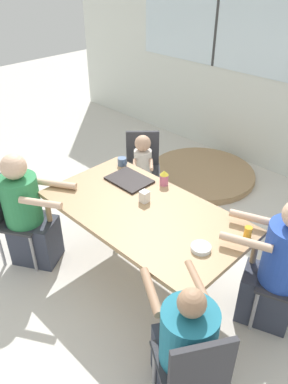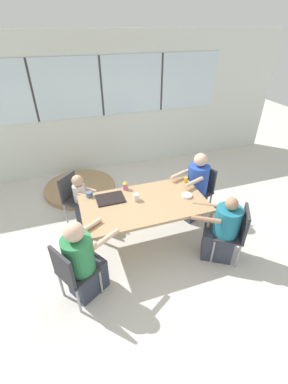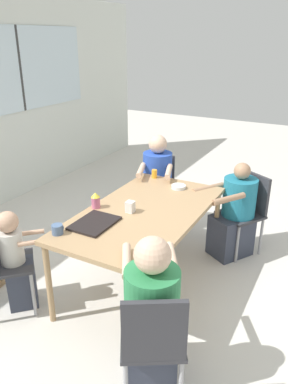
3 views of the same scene
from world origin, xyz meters
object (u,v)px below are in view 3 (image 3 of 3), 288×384
chair_for_man_blue_shirt (158,185)px  milk_carton_small (130,207)px  coffee_mug (58,229)px  juice_glass (154,174)px  chair_for_man_teal_shirt (153,339)px  person_man_blue_shirt (157,190)px  bowl_white_shallow (179,187)px  chair_for_woman_green_shirt (247,206)px  person_man_teal_shirt (151,321)px  person_toddler (17,263)px  person_woman_green_shirt (235,216)px  sippy_cup (96,200)px

chair_for_man_blue_shirt → milk_carton_small: bearing=85.0°
coffee_mug → juice_glass: (1.50, -0.09, 0.01)m
chair_for_man_teal_shirt → juice_glass: bearing=86.0°
person_man_blue_shirt → juice_glass: bearing=89.3°
bowl_white_shallow → juice_glass: bearing=66.1°
chair_for_man_blue_shirt → milk_carton_small: 1.37m
chair_for_woman_green_shirt → person_man_teal_shirt: (-2.05, 0.10, -0.01)m
chair_for_woman_green_shirt → chair_for_man_blue_shirt: same height
person_man_blue_shirt → person_toddler: 1.90m
chair_for_woman_green_shirt → person_man_teal_shirt: person_man_teal_shirt is taller
person_woman_green_shirt → milk_carton_small: 1.29m
chair_for_woman_green_shirt → chair_for_man_blue_shirt: size_ratio=1.00×
person_man_blue_shirt → sippy_cup: size_ratio=8.07×
chair_for_woman_green_shirt → person_woman_green_shirt: bearing=90.0°
person_woman_green_shirt → coffee_mug: bearing=91.0°
bowl_white_shallow → person_man_teal_shirt: bearing=-162.0°
chair_for_woman_green_shirt → person_man_teal_shirt: bearing=118.9°
chair_for_man_blue_shirt → juice_glass: bearing=89.6°
person_man_blue_shirt → sippy_cup: (-1.20, 0.02, 0.32)m
sippy_cup → milk_carton_small: size_ratio=1.44×
chair_for_woman_green_shirt → person_woman_green_shirt: (-0.15, 0.09, -0.07)m
coffee_mug → bowl_white_shallow: 1.41m
person_toddler → juice_glass: person_toddler is taller
coffee_mug → sippy_cup: size_ratio=0.65×
milk_carton_small → person_man_teal_shirt: bearing=-142.6°
person_woman_green_shirt → milk_carton_small: person_woman_green_shirt is taller
person_man_teal_shirt → coffee_mug: (0.26, 0.97, 0.30)m
chair_for_woman_green_shirt → person_man_blue_shirt: person_man_blue_shirt is taller
person_woman_green_shirt → person_man_teal_shirt: size_ratio=0.90×
sippy_cup → milk_carton_small: 0.33m
person_man_teal_shirt → coffee_mug: bearing=134.2°
person_man_blue_shirt → person_man_teal_shirt: person_man_blue_shirt is taller
chair_for_woman_green_shirt → milk_carton_small: (-1.18, 0.77, 0.30)m
chair_for_man_teal_shirt → sippy_cup: sippy_cup is taller
person_toddler → bowl_white_shallow: person_toddler is taller
juice_glass → coffee_mug: bearing=176.5°
person_man_teal_shirt → bowl_white_shallow: person_man_teal_shirt is taller
chair_for_woman_green_shirt → juice_glass: 1.07m
juice_glass → milk_carton_small: bearing=-166.6°
chair_for_man_blue_shirt → juice_glass: (-0.41, -0.15, 0.30)m
person_woman_green_shirt → bowl_white_shallow: 0.70m
chair_for_woman_green_shirt → person_man_blue_shirt: 1.07m
chair_for_man_blue_shirt → juice_glass: chair_for_man_blue_shirt is taller
person_toddler → juice_glass: 1.72m
person_woman_green_shirt → bowl_white_shallow: size_ratio=7.08×
person_woman_green_shirt → person_toddler: 2.23m
chair_for_woman_green_shirt → person_woman_green_shirt: size_ratio=0.85×
person_man_blue_shirt → milk_carton_small: bearing=84.3°
bowl_white_shallow → chair_for_man_blue_shirt: bearing=42.0°
person_toddler → person_man_teal_shirt: bearing=38.2°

